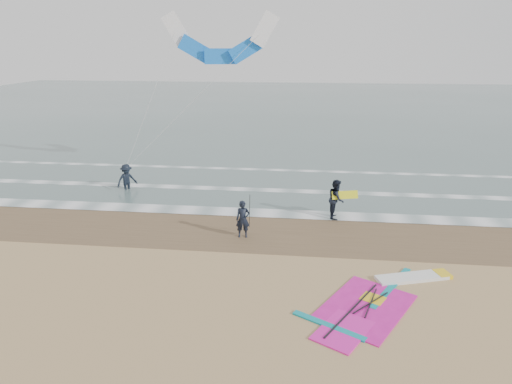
# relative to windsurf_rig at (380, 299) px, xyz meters

# --- Properties ---
(ground) EXTENTS (120.00, 120.00, 0.00)m
(ground) POSITION_rel_windsurf_rig_xyz_m (-4.53, -0.47, -0.04)
(ground) COLOR tan
(ground) RESTS_ON ground
(sea_water) EXTENTS (120.00, 80.00, 0.02)m
(sea_water) POSITION_rel_windsurf_rig_xyz_m (-4.53, 47.53, -0.03)
(sea_water) COLOR #47605E
(sea_water) RESTS_ON ground
(wet_sand_band) EXTENTS (120.00, 5.00, 0.01)m
(wet_sand_band) POSITION_rel_windsurf_rig_xyz_m (-4.53, 5.53, -0.03)
(wet_sand_band) COLOR brown
(wet_sand_band) RESTS_ON ground
(foam_waterline) EXTENTS (120.00, 9.15, 0.02)m
(foam_waterline) POSITION_rel_windsurf_rig_xyz_m (-4.53, 9.98, -0.01)
(foam_waterline) COLOR white
(foam_waterline) RESTS_ON ground
(windsurf_rig) EXTENTS (5.80, 5.49, 0.14)m
(windsurf_rig) POSITION_rel_windsurf_rig_xyz_m (0.00, 0.00, 0.00)
(windsurf_rig) COLOR white
(windsurf_rig) RESTS_ON ground
(person_standing) EXTENTS (0.67, 0.50, 1.69)m
(person_standing) POSITION_rel_windsurf_rig_xyz_m (-5.37, 4.70, 0.81)
(person_standing) COLOR black
(person_standing) RESTS_ON ground
(person_walking) EXTENTS (0.78, 0.98, 1.96)m
(person_walking) POSITION_rel_windsurf_rig_xyz_m (-1.13, 7.56, 0.94)
(person_walking) COLOR black
(person_walking) RESTS_ON ground
(person_wading) EXTENTS (1.37, 1.37, 1.90)m
(person_wading) POSITION_rel_windsurf_rig_xyz_m (-13.14, 10.74, 0.91)
(person_wading) COLOR black
(person_wading) RESTS_ON ground
(held_pole) EXTENTS (0.17, 0.86, 1.82)m
(held_pole) POSITION_rel_windsurf_rig_xyz_m (-5.07, 4.70, 1.21)
(held_pole) COLOR black
(held_pole) RESTS_ON ground
(carried_kiteboard) EXTENTS (1.30, 0.51, 0.39)m
(carried_kiteboard) POSITION_rel_windsurf_rig_xyz_m (-0.73, 7.46, 1.21)
(carried_kiteboard) COLOR yellow
(carried_kiteboard) RESTS_ON ground
(surf_kite) EXTENTS (8.69, 3.22, 8.79)m
(surf_kite) POSITION_rel_windsurf_rig_xyz_m (-7.93, 13.67, 8.23)
(surf_kite) COLOR white
(surf_kite) RESTS_ON ground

